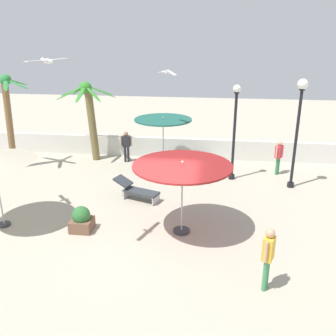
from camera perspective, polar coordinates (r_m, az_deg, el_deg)
name	(u,v)px	position (r m, az deg, el deg)	size (l,w,h in m)	color
ground_plane	(156,242)	(11.84, -1.90, -11.35)	(56.00, 56.00, 0.00)	#B2A893
boundary_wall	(182,148)	(19.44, 2.11, 3.10)	(25.20, 0.30, 1.03)	silver
patio_umbrella_1	(182,169)	(11.48, 2.22, -0.11)	(3.12, 3.12, 2.47)	#333338
patio_umbrella_2	(163,122)	(17.12, -0.76, 7.12)	(2.64, 2.64, 2.56)	#333338
palm_tree_0	(8,112)	(18.79, -23.29, 7.96)	(2.21, 2.14, 4.45)	brown
palm_tree_1	(90,110)	(19.05, -11.95, 8.66)	(2.95, 2.96, 3.97)	brown
lamp_post_0	(235,127)	(16.23, 10.19, 6.28)	(0.33, 0.33, 4.17)	black
lamp_post_1	(299,118)	(15.80, 19.41, 7.26)	(0.42, 0.42, 4.52)	black
lounge_chair_0	(136,190)	(14.58, -4.90, -3.33)	(1.92, 1.14, 0.81)	#B7B7BC
guest_0	(126,144)	(18.74, -6.42, 3.71)	(0.56, 0.27, 1.57)	#26262D
guest_1	(268,253)	(9.71, 15.11, -12.48)	(0.36, 0.52, 1.73)	#3F8C59
guest_2	(279,154)	(17.67, 16.63, 2.02)	(0.40, 0.48, 1.60)	#3F8C59
seagull_1	(47,61)	(9.89, -18.03, 15.41)	(0.61, 1.32, 0.14)	white
seagull_2	(167,72)	(15.50, -0.18, 14.48)	(0.92, 1.09, 0.18)	white
planter	(81,220)	(12.65, -13.14, -7.73)	(0.70, 0.70, 0.85)	brown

